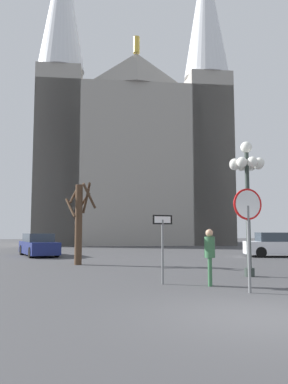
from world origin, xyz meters
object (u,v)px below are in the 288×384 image
Objects in this scene: street_lamp at (247,176)px; pedestrian_walking at (210,251)px; stop_sign at (248,218)px; one_way_arrow_sign at (163,238)px; cathedral at (133,147)px; parked_car_near_navy at (39,245)px; bare_tree at (79,220)px; parked_car_far_white at (281,245)px.

street_lamp is 3.90m from pedestrian_walking.
stop_sign is 1.65× the size of pedestrian_walking.
one_way_arrow_sign is 1.26× the size of pedestrian_walking.
cathedral reaches higher than parked_car_near_navy.
bare_tree is at bearing 117.41° from pedestrian_walking.
street_lamp is (3.49, 1.35, 2.20)m from one_way_arrow_sign.
one_way_arrow_sign is 14.32m from parked_car_near_navy.
parked_car_near_navy is 2.85× the size of pedestrian_walking.
bare_tree is at bearing 137.33° from street_lamp.
parked_car_far_white is 13.62m from pedestrian_walking.
street_lamp is at bearing -89.79° from cathedral.
street_lamp is at bearing 41.86° from pedestrian_walking.
bare_tree is 0.81× the size of parked_car_near_navy.
parked_car_near_navy is at bearing 110.93° from one_way_arrow_sign.
one_way_arrow_sign is at bearing 134.66° from stop_sign.
parked_car_near_navy is at bearing 125.60° from street_lamp.
stop_sign is 14.44m from parked_car_far_white.
stop_sign is at bearing -92.49° from cathedral.
bare_tree is at bearing -68.50° from parked_car_near_navy.
bare_tree is (-2.58, 6.94, 0.72)m from one_way_arrow_sign.
street_lamp reaches higher than stop_sign.
one_way_arrow_sign is 0.44× the size of parked_car_near_navy.
bare_tree is (-6.07, 5.59, -1.48)m from street_lamp.
parked_car_near_navy is 15.36m from pedestrian_walking.
one_way_arrow_sign is 7.44m from bare_tree.
one_way_arrow_sign is 0.43× the size of street_lamp.
stop_sign is (-1.43, -32.89, -9.11)m from cathedral.
one_way_arrow_sign is at bearing -133.65° from parked_car_far_white.
pedestrian_walking is at bearing -65.24° from parked_car_near_navy.
cathedral is at bearing 90.21° from street_lamp.
cathedral is 26.28m from bare_tree.
stop_sign is 0.60× the size of parked_car_far_white.
cathedral is at bearing 86.27° from pedestrian_walking.
street_lamp is at bearing 65.04° from stop_sign.
stop_sign is 0.57× the size of street_lamp.
one_way_arrow_sign is at bearing -96.23° from cathedral.
cathedral is 7.24× the size of parked_car_near_navy.
parked_car_far_white is 2.76× the size of pedestrian_walking.
stop_sign is at bearing -65.28° from parked_car_near_navy.
street_lamp is 1.02× the size of parked_car_near_navy.
parked_car_far_white is (14.79, -3.20, 0.03)m from parked_car_near_navy.
parked_car_near_navy is (-5.11, 13.35, -0.76)m from one_way_arrow_sign.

